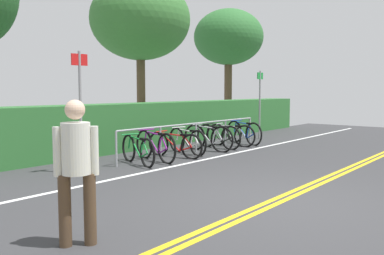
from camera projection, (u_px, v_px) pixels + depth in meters
name	position (u px, v px, depth m)	size (l,w,h in m)	color
ground_plane	(277.00, 202.00, 6.52)	(29.90, 11.90, 0.05)	#353538
centre_line_yellow_inner	(282.00, 201.00, 6.46)	(26.91, 0.10, 0.00)	gold
centre_line_yellow_outer	(273.00, 200.00, 6.57)	(26.91, 0.10, 0.00)	gold
bike_lane_stripe_white	(136.00, 174.00, 8.56)	(26.91, 0.12, 0.00)	white
bike_rack	(196.00, 130.00, 11.63)	(5.90, 0.05, 0.84)	#9EA0A5
bicycle_0	(138.00, 150.00, 9.73)	(0.61, 1.63, 0.72)	black
bicycle_1	(155.00, 146.00, 10.21)	(0.55, 1.77, 0.79)	black
bicycle_2	(175.00, 145.00, 10.78)	(0.46, 1.76, 0.70)	black
bicycle_3	(187.00, 141.00, 11.36)	(0.53, 1.66, 0.75)	black
bicycle_4	(208.00, 138.00, 11.90)	(0.46, 1.73, 0.79)	black
bicycle_5	(218.00, 136.00, 12.44)	(0.46, 1.69, 0.76)	black
bicycle_6	(231.00, 135.00, 12.92)	(0.47, 1.66, 0.73)	black
bicycle_7	(244.00, 133.00, 13.43)	(0.61, 1.67, 0.79)	black
pedestrian	(76.00, 163.00, 4.56)	(0.41, 0.33, 1.64)	#4C3826
sign_post_near	(80.00, 101.00, 8.58)	(0.36, 0.08, 2.56)	gray
sign_post_far	(260.00, 98.00, 14.73)	(0.36, 0.06, 2.44)	gray
hedge_backdrop	(179.00, 122.00, 14.02)	(14.85, 1.02, 1.36)	#2D6B30
tree_mid	(140.00, 20.00, 14.34)	(3.50, 3.50, 5.62)	brown
tree_far_right	(228.00, 38.00, 19.12)	(3.23, 3.23, 5.51)	brown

